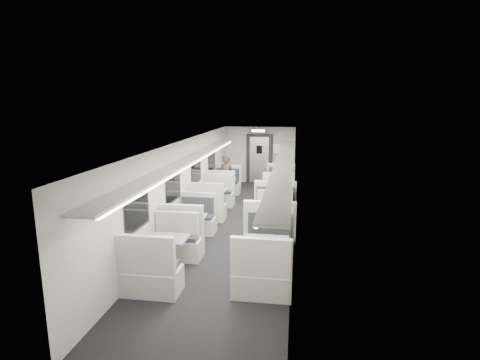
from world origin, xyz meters
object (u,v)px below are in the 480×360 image
(booth_right_b, at_px, (276,206))
(booth_right_c, at_px, (272,223))
(booth_left_a, at_px, (224,189))
(booth_left_d, at_px, (166,255))
(vestibule_door, at_px, (259,159))
(booth_left_c, at_px, (190,229))
(booth_right_d, at_px, (266,257))
(passenger, at_px, (226,178))
(booth_left_b, at_px, (213,200))
(booth_right_a, at_px, (280,189))
(exit_sign, at_px, (258,131))

(booth_right_b, bearing_deg, booth_right_c, -90.00)
(booth_left_a, height_order, booth_left_d, booth_left_d)
(booth_left_a, distance_m, vestibule_door, 3.12)
(booth_left_c, bearing_deg, booth_right_d, -37.44)
(booth_right_b, relative_size, passenger, 1.19)
(booth_left_a, relative_size, booth_right_c, 0.85)
(booth_left_a, bearing_deg, passenger, -67.75)
(booth_left_a, bearing_deg, booth_right_c, -62.42)
(passenger, bearing_deg, booth_left_d, -71.65)
(booth_right_c, bearing_deg, booth_left_a, 117.58)
(booth_left_a, distance_m, booth_right_c, 4.32)
(booth_left_b, relative_size, booth_right_a, 1.02)
(exit_sign, bearing_deg, booth_right_d, -83.14)
(vestibule_door, height_order, exit_sign, exit_sign)
(booth_right_d, xyz_separation_m, passenger, (-1.82, 5.49, 0.45))
(booth_left_c, height_order, vestibule_door, vestibule_door)
(booth_left_a, distance_m, booth_left_d, 6.13)
(booth_left_a, distance_m, passenger, 0.67)
(booth_left_b, xyz_separation_m, vestibule_door, (1.00, 4.61, 0.65))
(booth_right_d, bearing_deg, booth_left_a, 108.64)
(exit_sign, bearing_deg, booth_left_b, -103.64)
(passenger, relative_size, vestibule_door, 0.79)
(passenger, distance_m, vestibule_door, 3.41)
(booth_left_c, height_order, exit_sign, exit_sign)
(booth_left_a, xyz_separation_m, booth_left_b, (0.00, -1.74, 0.03))
(booth_right_c, bearing_deg, booth_left_d, -130.96)
(booth_right_a, distance_m, vestibule_door, 2.91)
(vestibule_door, distance_m, exit_sign, 1.33)
(booth_left_d, relative_size, exit_sign, 3.51)
(booth_right_c, bearing_deg, booth_right_a, 90.00)
(booth_right_b, relative_size, exit_sign, 3.18)
(booth_left_c, relative_size, exit_sign, 3.18)
(booth_left_a, xyz_separation_m, exit_sign, (1.00, 2.38, 1.92))
(booth_left_b, relative_size, booth_right_b, 1.09)
(booth_right_d, bearing_deg, passenger, 108.35)
(booth_right_b, bearing_deg, vestibule_door, 101.52)
(booth_left_c, bearing_deg, booth_left_b, 90.00)
(booth_right_c, height_order, exit_sign, exit_sign)
(booth_left_b, distance_m, booth_right_c, 2.89)
(booth_left_c, distance_m, booth_right_a, 5.04)
(booth_right_d, distance_m, vestibule_door, 8.88)
(booth_right_a, bearing_deg, passenger, -160.11)
(booth_right_a, xyz_separation_m, exit_sign, (-1.00, 2.16, 1.90))
(passenger, distance_m, exit_sign, 3.27)
(booth_left_c, bearing_deg, booth_left_d, -90.00)
(booth_right_a, relative_size, vestibule_door, 1.01)
(booth_right_c, bearing_deg, booth_right_d, -90.00)
(booth_left_c, xyz_separation_m, booth_left_d, (0.00, -1.73, 0.04))
(booth_left_a, height_order, exit_sign, exit_sign)
(booth_right_a, distance_m, booth_right_d, 6.15)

